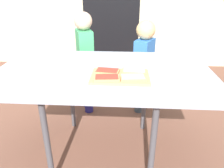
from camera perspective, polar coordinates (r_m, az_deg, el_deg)
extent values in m
plane|color=brown|center=(1.93, -1.89, -17.06)|extent=(16.00, 16.00, 0.00)
cube|color=black|center=(3.62, -0.21, 20.32)|extent=(0.90, 0.02, 2.00)
cube|color=#A3A9B8|center=(1.55, -2.26, 3.26)|extent=(1.52, 0.91, 0.03)
cylinder|color=#4C4C51|center=(1.52, -16.68, -14.51)|extent=(0.04, 0.04, 0.71)
cylinder|color=#4C4C51|center=(1.45, 10.62, -15.98)|extent=(0.04, 0.04, 0.71)
cylinder|color=#4C4C51|center=(2.06, -10.59, -2.61)|extent=(0.04, 0.04, 0.71)
cylinder|color=#4C4C51|center=(2.01, 8.60, -3.20)|extent=(0.04, 0.04, 0.71)
cube|color=tan|center=(1.40, 2.13, 1.95)|extent=(0.37, 0.25, 0.02)
cube|color=tan|center=(1.34, -1.38, 1.60)|extent=(0.16, 0.11, 0.02)
cube|color=#A83729|center=(1.33, -1.38, 1.96)|extent=(0.15, 0.10, 0.00)
cube|color=tan|center=(1.44, -1.26, 3.36)|extent=(0.17, 0.11, 0.02)
cube|color=#A83729|center=(1.44, -1.26, 3.70)|extent=(0.15, 0.10, 0.00)
cube|color=tan|center=(1.35, 5.52, 1.68)|extent=(0.16, 0.11, 0.02)
cube|color=beige|center=(1.34, 5.53, 2.03)|extent=(0.15, 0.10, 0.00)
cube|color=tan|center=(1.45, 5.80, 3.39)|extent=(0.16, 0.10, 0.02)
cube|color=beige|center=(1.45, 5.82, 3.72)|extent=(0.14, 0.09, 0.00)
cylinder|color=white|center=(1.71, -13.76, 5.40)|extent=(0.20, 0.20, 0.01)
cylinder|color=silver|center=(1.62, 14.89, 4.28)|extent=(0.20, 0.20, 0.01)
cylinder|color=navy|center=(2.44, -6.97, 0.06)|extent=(0.09, 0.09, 0.55)
cylinder|color=navy|center=(2.32, -6.32, -1.34)|extent=(0.09, 0.09, 0.55)
cube|color=#3FA566|center=(2.22, -7.22, 9.66)|extent=(0.22, 0.27, 0.33)
sphere|color=beige|center=(2.17, -7.58, 16.11)|extent=(0.17, 0.17, 0.17)
cylinder|color=#404D57|center=(2.46, 8.48, -1.11)|extent=(0.09, 0.09, 0.45)
cylinder|color=#404D57|center=(2.34, 7.21, -2.43)|extent=(0.09, 0.09, 0.45)
cube|color=blue|center=(2.25, 8.45, 7.25)|extent=(0.23, 0.28, 0.34)
sphere|color=#E5B475|center=(2.19, 8.89, 13.86)|extent=(0.19, 0.19, 0.19)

